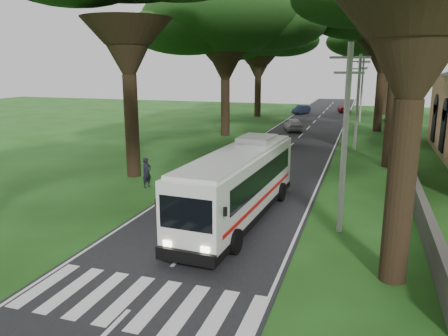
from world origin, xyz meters
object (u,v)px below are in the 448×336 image
at_px(pole_near, 345,137).
at_px(pole_far, 362,89).
at_px(coach_bus, 239,183).
at_px(distant_car_a, 293,124).
at_px(pole_mid, 358,101).
at_px(distant_car_c, 344,108).
at_px(distant_car_b, 301,109).
at_px(pedestrian, 147,173).

height_order(pole_near, pole_far, same).
height_order(coach_bus, distant_car_a, coach_bus).
height_order(pole_mid, distant_car_a, pole_mid).
height_order(pole_mid, distant_car_c, pole_mid).
height_order(pole_mid, pole_far, same).
relative_size(pole_far, distant_car_b, 2.11).
bearing_deg(pole_mid, distant_car_a, 126.41).
bearing_deg(coach_bus, pole_mid, 80.25).
distance_m(pole_mid, pedestrian, 20.11).
height_order(distant_car_b, pedestrian, pedestrian).
xyz_separation_m(distant_car_a, distant_car_b, (-1.65, 17.81, -0.09)).
bearing_deg(distant_car_c, pole_far, 94.43).
bearing_deg(pole_near, distant_car_b, 100.23).
distance_m(distant_car_c, pedestrian, 48.36).
height_order(coach_bus, distant_car_b, coach_bus).
bearing_deg(distant_car_a, pole_near, 83.75).
relative_size(pole_far, distant_car_a, 1.90).
relative_size(coach_bus, pedestrian, 6.22).
height_order(pole_near, distant_car_c, pole_near).
bearing_deg(pedestrian, pole_near, -89.00).
height_order(distant_car_a, pedestrian, pedestrian).
distance_m(pole_near, distant_car_c, 51.46).
xyz_separation_m(pole_mid, pole_far, (0.00, 20.00, 0.00)).
bearing_deg(coach_bus, pole_far, 86.70).
bearing_deg(pole_far, pedestrian, -107.34).
distance_m(coach_bus, pedestrian, 7.67).
distance_m(pole_mid, coach_bus, 20.55).
distance_m(pole_near, pole_far, 40.00).
height_order(pole_near, coach_bus, pole_near).
relative_size(pole_far, pedestrian, 4.43).
relative_size(pole_mid, pedestrian, 4.43).
bearing_deg(pole_mid, pole_near, -90.00).
relative_size(pole_far, distant_car_c, 1.97).
xyz_separation_m(pole_far, pedestrian, (-11.33, -36.28, -3.28)).
xyz_separation_m(pole_far, distant_car_a, (-6.85, -10.72, -3.43)).
bearing_deg(pole_far, coach_bus, -96.59).
bearing_deg(pole_mid, pole_far, 90.00).
distance_m(pole_mid, distant_car_a, 12.03).
height_order(pole_far, distant_car_b, pole_far).
bearing_deg(coach_bus, pole_near, 1.79).
height_order(pole_mid, coach_bus, pole_mid).
distance_m(pole_near, distant_car_b, 47.98).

